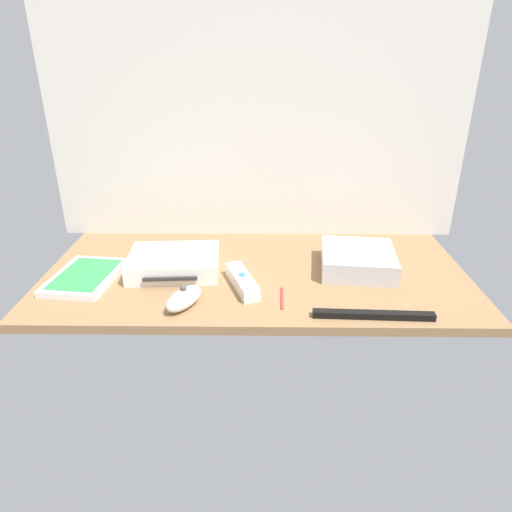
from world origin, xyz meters
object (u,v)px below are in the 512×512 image
sensor_bar (373,315)px  stylus_pen (282,297)px  remote_wand (242,281)px  remote_nunchuk (184,298)px  game_case (85,277)px  game_console (174,263)px  mini_computer (358,260)px

sensor_bar → stylus_pen: (-17.84, 7.40, -0.35)cm
remote_wand → stylus_pen: remote_wand is taller
remote_nunchuk → stylus_pen: bearing=39.4°
game_case → sensor_bar: (62.89, -15.63, -0.06)cm
game_case → remote_wand: (36.36, -3.25, 0.75)cm
sensor_bar → stylus_pen: 19.32cm
game_console → remote_nunchuk: (4.95, -16.35, -0.16)cm
game_console → sensor_bar: (43.07, -20.11, -1.50)cm
remote_wand → remote_nunchuk: bearing=-162.6°
mini_computer → remote_wand: (-27.32, -9.12, -1.13)cm
game_console → remote_wand: bearing=-29.0°
stylus_pen → game_console: bearing=153.3°
game_case → stylus_pen: 45.79cm
mini_computer → stylus_pen: (-18.63, -14.09, -2.29)cm
mini_computer → remote_wand: mini_computer is taller
game_console → sensor_bar: bearing=-28.9°
remote_wand → sensor_bar: 29.28cm
game_case → sensor_bar: game_case is taller
mini_computer → sensor_bar: 21.60cm
game_case → sensor_bar: size_ratio=0.85×
game_console → stylus_pen: bearing=-30.6°
game_console → remote_nunchuk: size_ratio=2.03×
stylus_pen → mini_computer: bearing=37.1°
remote_wand → stylus_pen: size_ratio=1.68×
remote_wand → remote_nunchuk: 14.45cm
game_console → game_case: bearing=-171.1°
game_console → game_case: 20.37cm
game_console → mini_computer: 43.88cm
remote_wand → remote_nunchuk: size_ratio=1.39×
remote_wand → game_console: bearing=135.7°
game_console → stylus_pen: 28.31cm
remote_nunchuk → sensor_bar: size_ratio=0.45×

